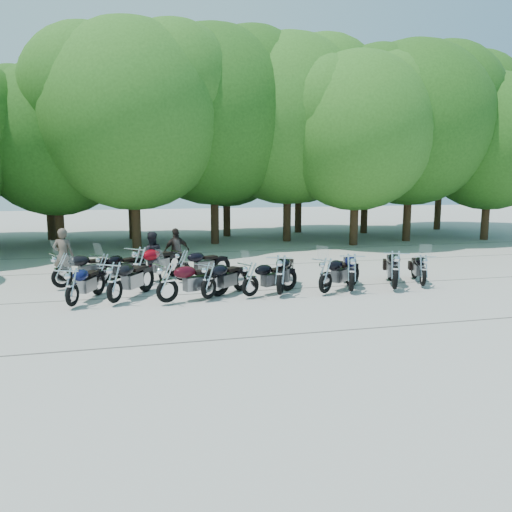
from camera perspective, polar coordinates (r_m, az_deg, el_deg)
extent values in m
plane|color=#9F9B8F|center=(14.26, 1.43, -5.28)|extent=(90.00, 90.00, 0.00)
cylinder|color=#3A2614|center=(26.51, -21.57, 4.29)|extent=(0.44, 0.44, 3.31)
sphere|color=#286319|center=(26.51, -22.03, 12.20)|extent=(7.31, 7.31, 7.31)
cylinder|color=#3A2614|center=(24.64, -13.59, 5.09)|extent=(0.44, 0.44, 3.93)
sphere|color=#357721|center=(24.76, -13.97, 15.21)|extent=(8.70, 8.70, 8.70)
cylinder|color=#3A2614|center=(26.80, -4.75, 5.81)|extent=(0.44, 0.44, 4.13)
sphere|color=#286319|center=(26.95, -4.88, 15.56)|extent=(9.13, 9.13, 9.13)
cylinder|color=#3A2614|center=(27.84, 3.57, 5.89)|extent=(0.44, 0.44, 4.09)
sphere|color=#357721|center=(27.97, 3.67, 15.20)|extent=(9.04, 9.04, 9.04)
cylinder|color=#3A2614|center=(26.67, 11.17, 5.10)|extent=(0.44, 0.44, 3.62)
sphere|color=#357721|center=(26.72, 11.43, 13.71)|extent=(8.00, 8.00, 8.00)
cylinder|color=#3A2614|center=(29.21, 16.93, 5.55)|extent=(0.44, 0.44, 3.98)
sphere|color=#286319|center=(29.32, 17.33, 14.18)|extent=(8.79, 8.79, 8.79)
cylinder|color=#3A2614|center=(31.37, 24.78, 4.80)|extent=(0.44, 0.44, 3.41)
sphere|color=#286319|center=(31.38, 25.24, 11.69)|extent=(7.53, 7.53, 7.53)
cylinder|color=#3A2614|center=(30.73, -22.47, 4.99)|extent=(0.44, 0.44, 3.52)
sphere|color=#357721|center=(30.76, -22.91, 12.25)|extent=(7.78, 7.78, 7.78)
cylinder|color=#3A2614|center=(29.83, -13.97, 5.20)|extent=(0.44, 0.44, 3.42)
sphere|color=#286319|center=(29.85, -14.25, 12.48)|extent=(7.56, 7.56, 7.56)
cylinder|color=#3A2614|center=(30.36, -3.37, 5.64)|extent=(0.44, 0.44, 3.56)
sphere|color=#286319|center=(30.39, -3.44, 13.09)|extent=(7.88, 7.88, 7.88)
cylinder|color=#3A2614|center=(32.54, 4.86, 6.01)|extent=(0.44, 0.44, 3.76)
sphere|color=#286319|center=(32.60, 4.96, 13.34)|extent=(8.31, 8.31, 8.31)
cylinder|color=#3A2614|center=(32.77, 12.30, 5.75)|extent=(0.44, 0.44, 3.63)
sphere|color=#357721|center=(32.81, 12.53, 12.77)|extent=(8.02, 8.02, 8.02)
cylinder|color=#3A2614|center=(36.51, 20.13, 6.30)|extent=(0.44, 0.44, 4.37)
sphere|color=#286319|center=(36.66, 20.55, 13.88)|extent=(9.67, 9.67, 9.67)
imported|color=brown|center=(17.88, -21.14, 0.04)|extent=(0.73, 0.53, 1.85)
imported|color=black|center=(17.33, -11.85, -0.06)|extent=(0.84, 0.66, 1.70)
imported|color=black|center=(18.39, -9.07, 0.52)|extent=(1.08, 0.71, 1.70)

